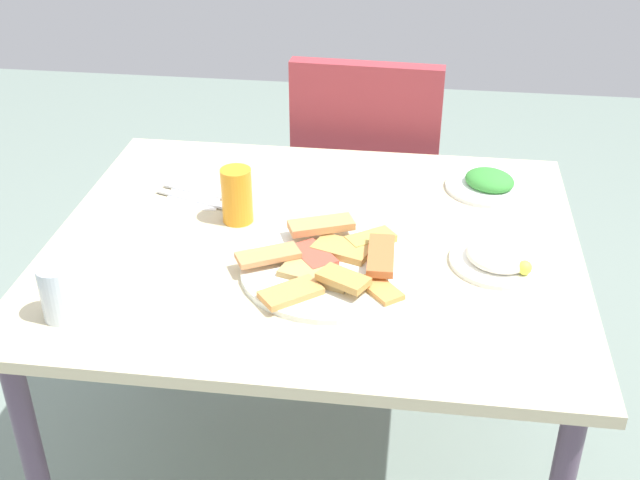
# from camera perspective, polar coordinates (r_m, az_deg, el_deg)

# --- Properties ---
(dining_table) EXTENTS (1.09, 0.92, 0.75)m
(dining_table) POSITION_cam_1_polar(r_m,az_deg,el_deg) (1.73, -0.41, -2.31)
(dining_table) COLOR beige
(dining_table) RESTS_ON ground_plane
(dining_chair) EXTENTS (0.44, 0.44, 0.94)m
(dining_chair) POSITION_cam_1_polar(r_m,az_deg,el_deg) (2.37, 3.36, 3.94)
(dining_chair) COLOR #A1353D
(dining_chair) RESTS_ON ground_plane
(pide_platter) EXTENTS (0.36, 0.35, 0.05)m
(pide_platter) POSITION_cam_1_polar(r_m,az_deg,el_deg) (1.58, 0.74, -1.80)
(pide_platter) COLOR white
(pide_platter) RESTS_ON dining_table
(salad_plate_greens) EXTENTS (0.20, 0.20, 0.04)m
(salad_plate_greens) POSITION_cam_1_polar(r_m,az_deg,el_deg) (1.93, 11.79, 3.93)
(salad_plate_greens) COLOR white
(salad_plate_greens) RESTS_ON dining_table
(salad_plate_rice) EXTENTS (0.20, 0.20, 0.05)m
(salad_plate_rice) POSITION_cam_1_polar(r_m,az_deg,el_deg) (1.64, 12.56, -1.13)
(salad_plate_rice) COLOR white
(salad_plate_rice) RESTS_ON dining_table
(soda_can) EXTENTS (0.09, 0.09, 0.12)m
(soda_can) POSITION_cam_1_polar(r_m,az_deg,el_deg) (1.74, -5.86, 3.13)
(soda_can) COLOR orange
(soda_can) RESTS_ON dining_table
(drinking_glass) EXTENTS (0.07, 0.07, 0.10)m
(drinking_glass) POSITION_cam_1_polar(r_m,az_deg,el_deg) (1.51, -17.86, -3.53)
(drinking_glass) COLOR silver
(drinking_glass) RESTS_ON dining_table
(paper_napkin) EXTENTS (0.13, 0.13, 0.00)m
(paper_napkin) POSITION_cam_1_polar(r_m,az_deg,el_deg) (1.88, -8.80, 3.02)
(paper_napkin) COLOR white
(paper_napkin) RESTS_ON dining_table
(fork) EXTENTS (0.18, 0.08, 0.00)m
(fork) POSITION_cam_1_polar(r_m,az_deg,el_deg) (1.86, -8.95, 2.87)
(fork) COLOR silver
(fork) RESTS_ON paper_napkin
(spoon) EXTENTS (0.17, 0.06, 0.00)m
(spoon) POSITION_cam_1_polar(r_m,az_deg,el_deg) (1.89, -8.67, 3.38)
(spoon) COLOR silver
(spoon) RESTS_ON paper_napkin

